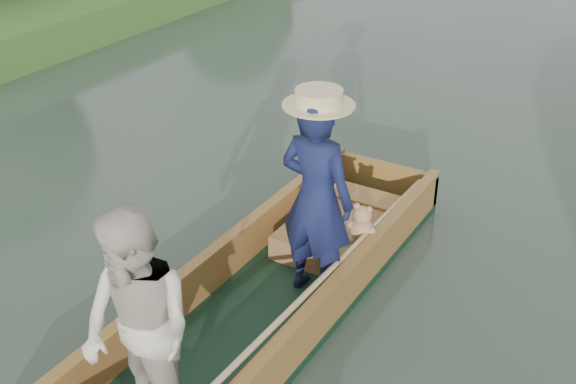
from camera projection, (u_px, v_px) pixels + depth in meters
The scene contains 2 objects.
ground at pixel (247, 334), 5.46m from camera, with size 120.00×120.00×0.00m, color #283D30.
punt at pixel (243, 286), 5.06m from camera, with size 1.12×5.00×1.77m.
Camera 1 is at (2.46, -3.50, 3.57)m, focal length 45.00 mm.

